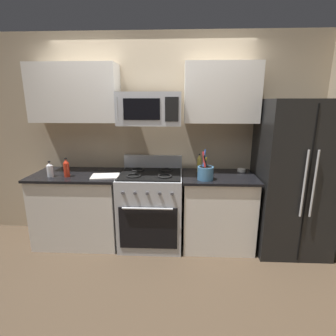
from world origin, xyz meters
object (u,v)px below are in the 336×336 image
bottle_oil (199,164)px  bottle_vinegar (50,170)px  prep_bowl (241,170)px  microwave (150,109)px  refrigerator (293,178)px  bottle_hot_sauce (66,168)px  cutting_board (105,176)px  range_oven (151,208)px  utensil_crock (205,172)px

bottle_oil → bottle_vinegar: bearing=-170.4°
bottle_vinegar → prep_bowl: size_ratio=1.83×
microwave → bottle_vinegar: bearing=-171.7°
refrigerator → bottle_hot_sauce: bearing=-177.6°
bottle_hot_sauce → cutting_board: bearing=0.7°
range_oven → refrigerator: 1.75m
refrigerator → prep_bowl: bearing=159.6°
utensil_crock → prep_bowl: 0.61m
utensil_crock → prep_bowl: bearing=36.4°
refrigerator → prep_bowl: (-0.56, 0.21, 0.03)m
refrigerator → bottle_hot_sauce: (-2.67, -0.11, 0.11)m
microwave → bottle_vinegar: (-1.18, -0.17, -0.70)m
prep_bowl → bottle_oil: bearing=-176.7°
utensil_crock → cutting_board: utensil_crock is taller
cutting_board → utensil_crock: bearing=-2.3°
microwave → bottle_oil: microwave is taller
bottle_oil → cutting_board: bearing=-165.8°
utensil_crock → bottle_hot_sauce: bearing=178.6°
utensil_crock → bottle_vinegar: (-1.82, 0.03, 0.00)m
cutting_board → range_oven: bearing=13.4°
microwave → bottle_oil: (0.60, 0.13, -0.68)m
refrigerator → bottle_hot_sauce: size_ratio=7.98×
range_oven → bottle_hot_sauce: (-0.98, -0.13, 0.54)m
utensil_crock → microwave: bearing=162.7°
range_oven → bottle_vinegar: 1.29m
utensil_crock → prep_bowl: utensil_crock is taller
microwave → bottle_vinegar: size_ratio=3.88×
range_oven → cutting_board: range_oven is taller
refrigerator → bottle_vinegar: (-2.87, -0.12, 0.09)m
range_oven → cutting_board: 0.70m
cutting_board → prep_bowl: prep_bowl is taller
cutting_board → bottle_hot_sauce: bearing=-179.3°
microwave → prep_bowl: size_ratio=7.09×
bottle_hot_sauce → bottle_vinegar: (-0.20, -0.01, -0.02)m
bottle_oil → bottle_hot_sauce: bearing=-169.6°
range_oven → bottle_hot_sauce: size_ratio=4.83×
refrigerator → utensil_crock: refrigerator is taller
utensil_crock → bottle_hot_sauce: size_ratio=1.52×
refrigerator → prep_bowl: refrigerator is taller
cutting_board → bottle_oil: bottle_oil is taller
cutting_board → bottle_vinegar: (-0.65, -0.02, 0.08)m
cutting_board → prep_bowl: bearing=10.7°
refrigerator → bottle_vinegar: refrigerator is taller
refrigerator → utensil_crock: size_ratio=5.24×
range_oven → bottle_hot_sauce: bearing=-172.4°
bottle_hot_sauce → bottle_oil: (1.58, 0.29, 0.00)m
utensil_crock → bottle_oil: bearing=98.1°
microwave → bottle_hot_sauce: microwave is taller
range_oven → bottle_oil: size_ratio=4.71×
bottle_hot_sauce → bottle_vinegar: size_ratio=1.21×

